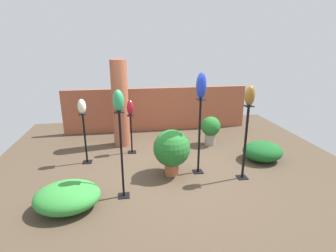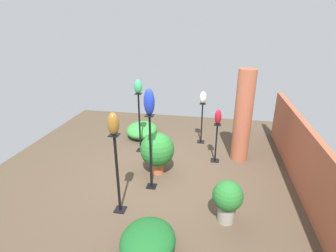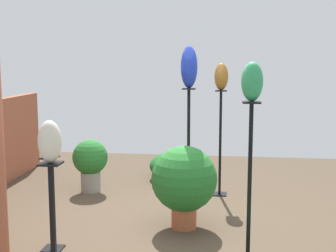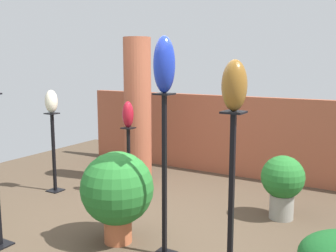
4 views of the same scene
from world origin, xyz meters
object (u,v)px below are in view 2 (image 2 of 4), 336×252
Objects in this scene: pedestal_jade at (140,125)px; art_vase_ivory at (203,97)px; pedestal_ruby at (216,145)px; potted_plant_walkway_edge at (157,150)px; pedestal_bronze at (118,177)px; art_vase_cobalt at (149,102)px; art_vase_ruby at (218,117)px; art_vase_bronze at (113,124)px; art_vase_jade at (138,86)px; brick_pillar at (243,116)px; pedestal_cobalt at (151,155)px; pedestal_ivory at (202,125)px; potted_plant_mid_right at (227,198)px.

pedestal_jade reaches higher than art_vase_ivory.
pedestal_ruby is 1.50m from potted_plant_walkway_edge.
art_vase_cobalt is at bearing 154.98° from pedestal_bronze.
art_vase_bronze is (2.16, -1.65, 0.53)m from art_vase_ruby.
art_vase_cobalt reaches higher than art_vase_jade.
brick_pillar is 2.47m from pedestal_cobalt.
pedestal_cobalt is 1.10m from art_vase_cobalt.
pedestal_jade is 4.30× the size of art_vase_ruby.
art_vase_jade reaches higher than potted_plant_walkway_edge.
brick_pillar reaches higher than pedestal_ivory.
pedestal_bronze is at bearing -21.24° from pedestal_ivory.
art_vase_cobalt is 1.38× the size of art_vase_bronze.
art_vase_cobalt reaches higher than pedestal_jade.
pedestal_ruby is 2.78× the size of art_vase_jade.
art_vase_bronze is at bearing 0.00° from pedestal_bronze.
pedestal_jade is (0.04, -2.53, -0.39)m from brick_pillar.
art_vase_ivory is 2.14m from potted_plant_walkway_edge.
art_vase_jade is (0.00, 0.00, 1.01)m from pedestal_jade.
art_vase_cobalt is 0.91m from art_vase_bronze.
brick_pillar is at bearing 118.84° from potted_plant_walkway_edge.
pedestal_ivory is 1.50× the size of potted_plant_mid_right.
art_vase_jade is (0.82, -1.54, 1.21)m from pedestal_ivory.
pedestal_ivory is 3.54× the size of art_vase_ivory.
brick_pillar reaches higher than art_vase_bronze.
art_vase_bronze is (2.16, -1.65, 1.24)m from pedestal_ruby.
art_vase_jade is at bearing -89.17° from brick_pillar.
pedestal_cobalt is at bearing -49.46° from brick_pillar.
pedestal_ruby is 2.73m from pedestal_bronze.
pedestal_ivory is at bearing 160.10° from art_vase_cobalt.
pedestal_cobalt is at bearing -19.90° from pedestal_ivory.
potted_plant_mid_right is (2.32, -0.36, -0.66)m from brick_pillar.
art_vase_cobalt is 1.69m from art_vase_jade.
pedestal_ruby is 1.11m from pedestal_ivory.
pedestal_ruby is 1.88× the size of art_vase_cobalt.
brick_pillar is at bearing 112.41° from pedestal_ruby.
pedestal_ivory is 3.42m from pedestal_bronze.
pedestal_jade is at bearing -145.24° from potted_plant_walkway_edge.
brick_pillar is 0.63m from art_vase_ruby.
pedestal_ruby is 2.98× the size of art_vase_ivory.
pedestal_ivory is at bearing -168.50° from potted_plant_mid_right.
art_vase_ruby reaches higher than pedestal_ruby.
art_vase_ivory is (-0.82, 1.54, 0.59)m from pedestal_jade.
art_vase_cobalt is (-0.82, 0.38, 1.14)m from pedestal_bronze.
potted_plant_walkway_edge is (1.81, -0.86, -0.75)m from art_vase_ivory.
pedestal_cobalt is (1.58, -1.85, -0.38)m from brick_pillar.
brick_pillar is at bearing 130.54° from art_vase_cobalt.
art_vase_bronze reaches higher than pedestal_bronze.
art_vase_cobalt reaches higher than art_vase_ruby.
art_vase_jade reaches higher than art_vase_ruby.
art_vase_ruby is at bearing 142.58° from art_vase_bronze.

